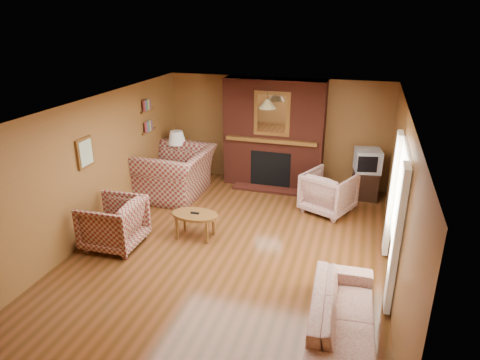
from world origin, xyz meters
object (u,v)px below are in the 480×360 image
(plaid_loveseat, at_px, (176,173))
(fireplace, at_px, (274,135))
(side_table, at_px, (179,172))
(table_lamp, at_px, (177,144))
(crt_tv, at_px, (368,161))
(floral_sofa, at_px, (343,317))
(floral_armchair, at_px, (329,192))
(coffee_table, at_px, (195,217))
(plaid_armchair, at_px, (113,223))
(tv_stand, at_px, (365,184))

(plaid_loveseat, bearing_deg, fireplace, 122.68)
(side_table, bearing_deg, table_lamp, 90.00)
(table_lamp, xyz_separation_m, crt_tv, (4.15, 0.34, -0.09))
(fireplace, distance_m, side_table, 2.35)
(fireplace, xyz_separation_m, floral_sofa, (1.90, -4.62, -0.90))
(floral_armchair, distance_m, crt_tv, 1.21)
(floral_armchair, xyz_separation_m, coffee_table, (-2.12, -1.73, -0.02))
(coffee_table, distance_m, side_table, 2.65)
(coffee_table, relative_size, crt_tv, 1.40)
(plaid_loveseat, relative_size, coffee_table, 1.89)
(plaid_armchair, relative_size, tv_stand, 1.52)
(floral_sofa, height_order, table_lamp, table_lamp)
(floral_sofa, xyz_separation_m, table_lamp, (-4.00, 4.09, 0.65))
(floral_sofa, xyz_separation_m, coffee_table, (-2.65, 1.81, 0.11))
(plaid_loveseat, distance_m, table_lamp, 0.82)
(plaid_armchair, distance_m, tv_stand, 5.18)
(side_table, bearing_deg, crt_tv, 4.74)
(tv_stand, bearing_deg, floral_armchair, -126.44)
(floral_armchair, bearing_deg, side_table, 15.06)
(coffee_table, xyz_separation_m, table_lamp, (-1.35, 2.28, 0.54))
(side_table, bearing_deg, floral_sofa, -45.62)
(plaid_armchair, height_order, tv_stand, plaid_armchair)
(coffee_table, relative_size, side_table, 1.52)
(side_table, relative_size, table_lamp, 0.79)
(floral_armchair, height_order, coffee_table, floral_armchair)
(plaid_armchair, bearing_deg, coffee_table, 117.67)
(coffee_table, bearing_deg, fireplace, 75.04)
(plaid_armchair, relative_size, floral_sofa, 0.47)
(floral_sofa, bearing_deg, fireplace, 19.80)
(tv_stand, bearing_deg, crt_tv, -89.37)
(plaid_loveseat, xyz_separation_m, floral_sofa, (3.75, -3.43, -0.22))
(plaid_loveseat, distance_m, floral_armchair, 3.22)
(fireplace, relative_size, floral_armchair, 2.66)
(floral_sofa, height_order, crt_tv, crt_tv)
(coffee_table, bearing_deg, floral_sofa, -34.23)
(fireplace, height_order, tv_stand, fireplace)
(tv_stand, bearing_deg, side_table, -174.54)
(fireplace, bearing_deg, plaid_loveseat, -147.23)
(coffee_table, distance_m, table_lamp, 2.70)
(floral_armchair, xyz_separation_m, table_lamp, (-3.47, 0.55, 0.52))
(plaid_loveseat, relative_size, table_lamp, 2.27)
(crt_tv, bearing_deg, table_lamp, -175.26)
(plaid_loveseat, xyz_separation_m, table_lamp, (-0.25, 0.66, 0.42))
(floral_sofa, bearing_deg, table_lamp, 41.83)
(fireplace, height_order, crt_tv, fireplace)
(plaid_loveseat, xyz_separation_m, coffee_table, (1.10, -1.63, -0.12))
(floral_armchair, bearing_deg, coffee_table, 63.31)
(fireplace, bearing_deg, crt_tv, -5.30)
(plaid_armchair, xyz_separation_m, table_lamp, (-0.15, 2.95, 0.51))
(floral_armchair, distance_m, tv_stand, 1.14)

